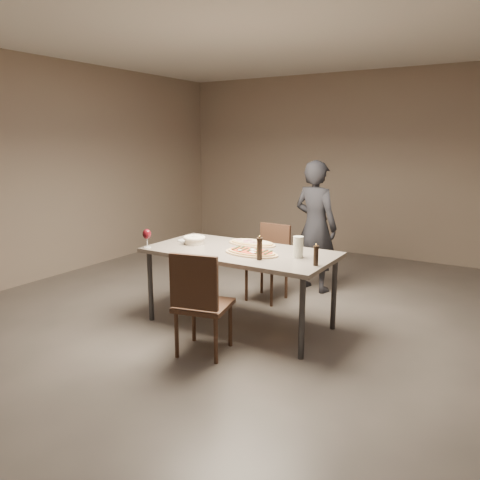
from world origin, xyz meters
The scene contains 14 objects.
room centered at (0.00, 0.00, 1.40)m, with size 7.00×7.00×7.00m.
dining_table centered at (0.00, 0.00, 0.69)m, with size 1.80×0.90×0.75m.
zucchini_pizza centered at (0.17, -0.08, 0.77)m, with size 0.53×0.29×0.05m.
ham_pizza centered at (-0.03, 0.28, 0.77)m, with size 0.51×0.28×0.04m.
bread_basket centered at (-0.54, -0.01, 0.80)m, with size 0.22×0.22×0.08m.
oil_dish centered at (0.24, -0.04, 0.76)m, with size 0.14×0.14×0.02m.
pepper_mill_left centered at (0.34, -0.22, 0.85)m, with size 0.06×0.06×0.22m.
pepper_mill_right centered at (0.83, -0.14, 0.84)m, with size 0.05×0.05×0.19m.
carafe centered at (0.59, 0.03, 0.85)m, with size 0.09×0.09×0.19m.
wine_glass centered at (-0.83, -0.38, 0.88)m, with size 0.08×0.08×0.19m.
side_plate centered at (-0.70, 0.07, 0.76)m, with size 0.17×0.17×0.01m.
chair_near centered at (0.08, -0.76, 0.51)m, with size 0.51×0.51×0.90m.
chair_far centered at (-0.12, 0.86, 0.48)m, with size 0.42×0.42×0.85m.
diner centered at (0.19, 1.41, 0.78)m, with size 0.57×0.37×1.56m, color black.
Camera 1 is at (2.27, -3.70, 1.78)m, focal length 35.00 mm.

